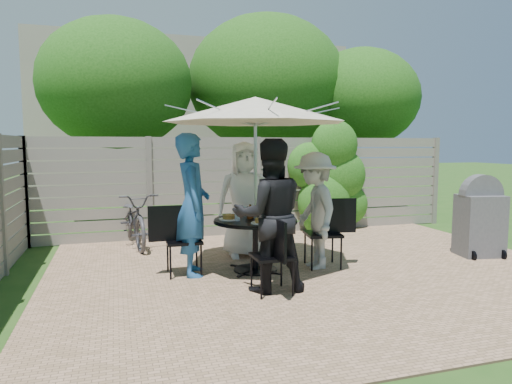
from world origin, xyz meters
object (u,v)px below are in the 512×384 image
object	(u,v)px
person_front	(270,216)
syrup_jug	(250,213)
umbrella	(255,110)
glass_front	(267,216)
glass_right	(273,212)
person_back	(245,200)
glass_back	(244,211)
patio_table	(255,235)
plate_extra	(274,220)
plate_left	(229,218)
chair_right	(324,247)
glass_left	(237,215)
plate_right	(282,216)
chair_back	(243,239)
chair_front	(272,271)
coffee_cup	(259,212)
person_left	(193,205)
person_right	(315,211)
bbq_grill	(480,219)
bicycle	(134,219)
plate_back	(250,213)
chair_left	(183,255)
plate_front	(261,222)

from	to	relation	value
person_front	syrup_jug	xyz separation A→B (m)	(0.03, 0.88, -0.09)
umbrella	glass_front	world-z (taller)	umbrella
glass_right	person_back	bearing A→B (deg)	104.01
glass_back	glass_front	bearing A→B (deg)	-73.69
patio_table	plate_extra	distance (m)	0.43
person_front	plate_left	distance (m)	0.92
chair_right	glass_back	size ratio (longest dim) A/B	6.93
glass_left	plate_right	bearing A→B (deg)	3.92
chair_back	chair_front	xyz separation A→B (m)	(-0.19, -1.92, 0.02)
coffee_cup	chair_back	bearing A→B (deg)	91.97
plate_left	person_front	bearing A→B (deg)	-72.24
plate_left	plate_extra	world-z (taller)	same
glass_left	glass_right	bearing A→B (deg)	16.31
person_front	coffee_cup	xyz separation A→B (m)	(0.20, 1.03, -0.11)
chair_right	person_left	bearing A→B (deg)	4.24
glass_front	glass_right	distance (m)	0.40
patio_table	person_right	xyz separation A→B (m)	(0.83, -0.08, 0.30)
umbrella	person_left	size ratio (longest dim) A/B	1.41
chair_back	person_right	xyz separation A→B (m)	(0.73, -1.04, 0.55)
bbq_grill	person_back	bearing A→B (deg)	173.40
umbrella	bicycle	distance (m)	3.06
plate_right	glass_back	bearing A→B (deg)	145.13
patio_table	plate_left	distance (m)	0.43
plate_right	bbq_grill	distance (m)	3.15
plate_right	glass_front	size ratio (longest dim) A/B	1.86
plate_extra	coffee_cup	bearing A→B (deg)	93.06
plate_right	person_front	bearing A→B (deg)	-119.14
patio_table	glass_back	xyz separation A→B (m)	(-0.08, 0.27, 0.29)
plate_back	glass_back	size ratio (longest dim) A/B	1.86
glass_front	bicycle	world-z (taller)	bicycle
person_left	plate_left	bearing A→B (deg)	-90.00
person_front	glass_right	size ratio (longest dim) A/B	12.69
chair_front	plate_right	world-z (taller)	chair_front
chair_left	chair_right	world-z (taller)	chair_right
plate_back	bbq_grill	bearing A→B (deg)	-9.35
chair_back	syrup_jug	world-z (taller)	syrup_jug
person_back	plate_right	distance (m)	0.91
patio_table	person_right	world-z (taller)	person_right
person_back	plate_front	world-z (taller)	person_back
chair_left	coffee_cup	world-z (taller)	chair_left
person_left	syrup_jug	bearing A→B (deg)	-86.28
person_left	plate_back	bearing A→B (deg)	-66.55
plate_back	plate_left	size ratio (longest dim) A/B	1.00
person_left	glass_right	world-z (taller)	person_left
glass_left	plate_left	bearing A→B (deg)	128.05
coffee_cup	bbq_grill	distance (m)	3.41
umbrella	plate_extra	world-z (taller)	umbrella
plate_right	glass_back	world-z (taller)	glass_back
umbrella	plate_extra	size ratio (longest dim) A/B	10.92
plate_left	plate_front	bearing A→B (deg)	-50.69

